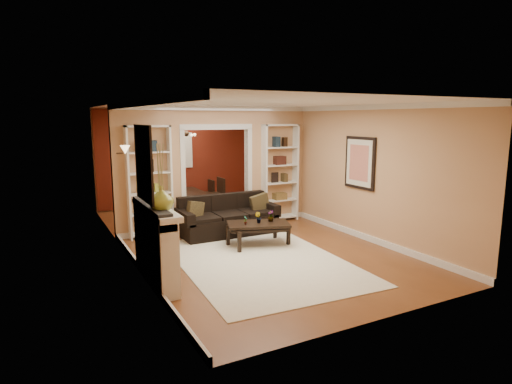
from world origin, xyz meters
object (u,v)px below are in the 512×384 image
bookshelf_right (280,173)px  dining_table (188,202)px  bookshelf_left (149,182)px  coffee_table (258,234)px  fireplace (157,245)px  sofa (228,215)px

bookshelf_right → dining_table: 2.62m
bookshelf_left → coffee_table: bearing=-43.3°
bookshelf_right → dining_table: size_ratio=1.46×
bookshelf_right → fireplace: (-3.64, -2.53, -0.57)m
coffee_table → fireplace: bearing=-137.6°
sofa → coffee_table: (0.18, -1.00, -0.19)m
coffee_table → bookshelf_left: (-1.68, 1.58, 0.93)m
bookshelf_right → dining_table: (-1.68, 1.82, -0.87)m
bookshelf_right → dining_table: bearing=132.7°
sofa → bookshelf_left: bearing=158.8°
sofa → fireplace: (-2.04, -1.95, 0.17)m
sofa → coffee_table: size_ratio=1.78×
sofa → bookshelf_left: (-1.50, 0.58, 0.74)m
sofa → coffee_table: sofa is taller
bookshelf_left → fireplace: (-0.54, -2.53, -0.57)m
fireplace → bookshelf_right: bearing=34.8°
sofa → dining_table: bearing=91.8°
sofa → coffee_table: bearing=-79.7°
coffee_table → fireplace: (-2.22, -0.95, 0.36)m
coffee_table → bookshelf_right: size_ratio=0.51×
coffee_table → dining_table: dining_table is taller
bookshelf_left → dining_table: size_ratio=1.46×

